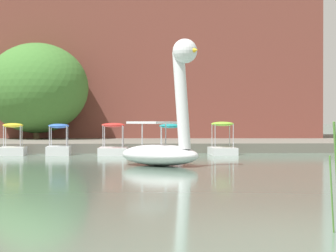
% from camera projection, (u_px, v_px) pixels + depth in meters
% --- Properties ---
extents(ground_plane, '(578.46, 578.46, 0.00)m').
position_uv_depth(ground_plane, '(309.00, 238.00, 9.21)').
color(ground_plane, '#567060').
extents(shore_bank_far, '(148.74, 21.63, 0.46)m').
position_uv_depth(shore_bank_far, '(169.00, 141.00, 43.49)').
color(shore_bank_far, '#6B665B').
rests_on(shore_bank_far, ground_plane).
extents(swan_boat, '(3.52, 3.53, 4.28)m').
position_uv_depth(swan_boat, '(164.00, 137.00, 23.71)').
color(swan_boat, white).
rests_on(swan_boat, ground_plane).
extents(pedal_boat_lime, '(1.17, 1.92, 1.50)m').
position_uv_depth(pedal_boat_lime, '(222.00, 144.00, 31.35)').
color(pedal_boat_lime, white).
rests_on(pedal_boat_lime, ground_plane).
extents(pedal_boat_teal, '(1.29, 2.18, 1.41)m').
position_uv_depth(pedal_boat_teal, '(170.00, 146.00, 31.05)').
color(pedal_boat_teal, white).
rests_on(pedal_boat_teal, ground_plane).
extents(pedal_boat_red, '(1.33, 2.11, 1.44)m').
position_uv_depth(pedal_boat_red, '(113.00, 145.00, 31.09)').
color(pedal_boat_red, white).
rests_on(pedal_boat_red, ground_plane).
extents(pedal_boat_blue, '(1.07, 1.96, 1.41)m').
position_uv_depth(pedal_boat_blue, '(59.00, 145.00, 31.15)').
color(pedal_boat_blue, white).
rests_on(pedal_boat_blue, ground_plane).
extents(pedal_boat_yellow, '(1.20, 1.84, 1.43)m').
position_uv_depth(pedal_boat_yellow, '(13.00, 146.00, 31.18)').
color(pedal_boat_yellow, white).
rests_on(pedal_boat_yellow, ground_plane).
extents(tree_willow_overhanging, '(8.62, 8.59, 5.66)m').
position_uv_depth(tree_willow_overhanging, '(37.00, 88.00, 40.84)').
color(tree_willow_overhanging, brown).
rests_on(tree_willow_overhanging, shore_bank_far).
extents(apartment_block, '(23.97, 11.46, 9.76)m').
position_uv_depth(apartment_block, '(135.00, 65.00, 47.45)').
color(apartment_block, brown).
rests_on(apartment_block, shore_bank_far).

